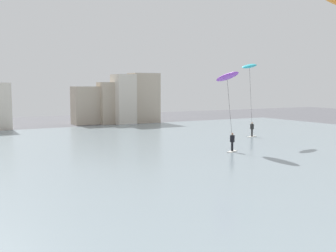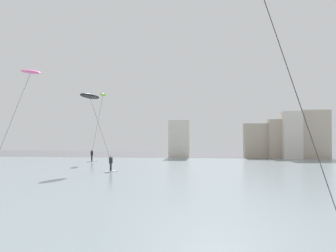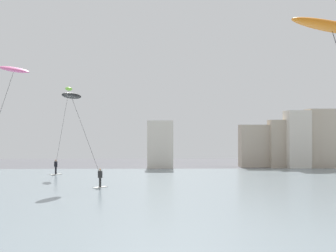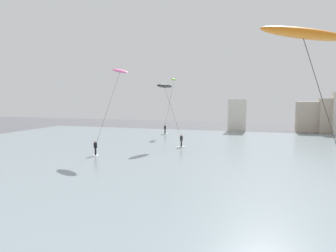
% 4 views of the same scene
% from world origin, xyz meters
% --- Properties ---
extents(water_bay, '(84.00, 52.00, 0.10)m').
position_xyz_m(water_bay, '(0.00, 30.82, 0.05)').
color(water_bay, gray).
rests_on(water_bay, ground).
extents(far_shore_buildings, '(25.51, 5.44, 7.76)m').
position_xyz_m(far_shore_buildings, '(13.41, 59.25, 3.43)').
color(far_shore_buildings, beige).
rests_on(far_shore_buildings, ground).
extents(kitesurfer_cyan, '(4.63, 3.57, 8.10)m').
position_xyz_m(kitesurfer_cyan, '(19.19, 34.18, 7.08)').
color(kitesurfer_cyan, silver).
rests_on(kitesurfer_cyan, water_bay).
extents(kitesurfer_purple, '(2.13, 3.96, 7.05)m').
position_xyz_m(kitesurfer_purple, '(13.23, 30.23, 6.15)').
color(kitesurfer_purple, silver).
rests_on(kitesurfer_purple, water_bay).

